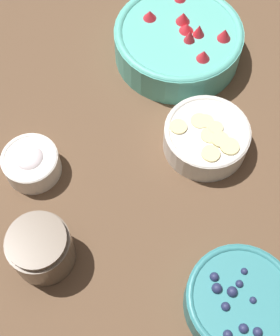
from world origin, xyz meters
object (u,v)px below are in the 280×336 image
at_px(bowl_cream, 31,162).
at_px(bowl_strawberries, 178,40).
at_px(jar_chocolate, 42,249).
at_px(bowl_bananas, 206,137).
at_px(bowl_blueberries, 240,301).

bearing_deg(bowl_cream, bowl_strawberries, -177.82).
distance_m(bowl_cream, jar_chocolate, 0.16).
bearing_deg(jar_chocolate, bowl_strawberries, -161.41).
relative_size(bowl_bananas, bowl_cream, 1.55).
height_order(bowl_blueberries, jar_chocolate, jar_chocolate).
relative_size(bowl_strawberries, bowl_cream, 2.57).
distance_m(bowl_blueberries, bowl_cream, 0.41).
xyz_separation_m(bowl_strawberries, bowl_cream, (0.38, 0.01, -0.01)).
height_order(bowl_blueberries, bowl_cream, bowl_blueberries).
distance_m(bowl_strawberries, bowl_cream, 0.38).
bearing_deg(jar_chocolate, bowl_cream, -120.57).
distance_m(bowl_bananas, bowl_cream, 0.31).
bearing_deg(bowl_bananas, bowl_blueberries, 52.95).
distance_m(bowl_strawberries, bowl_blueberries, 0.51).
bearing_deg(jar_chocolate, bowl_bananas, 174.52).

